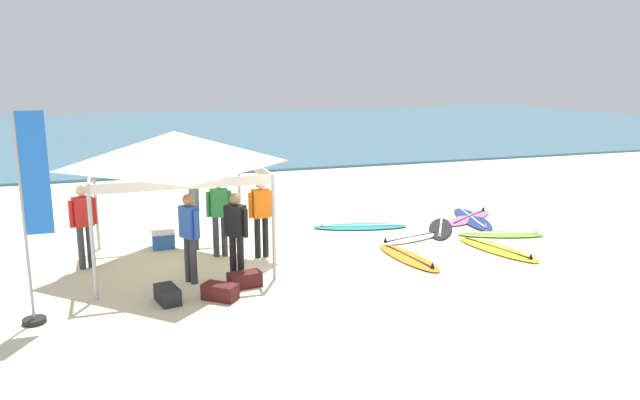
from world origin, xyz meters
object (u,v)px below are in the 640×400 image
(surfboard_pink, at_px, (469,218))
(gear_bag_near_tent, at_px, (168,295))
(person_red, at_px, (84,221))
(gear_bag_on_sand, at_px, (220,292))
(person_orange, at_px, (261,212))
(surfboard_white, at_px, (410,238))
(cooler_box, at_px, (163,240))
(person_blue, at_px, (189,232))
(gear_bag_by_pole, at_px, (245,280))
(person_green, at_px, (219,212))
(surfboard_navy, at_px, (472,219))
(surfboard_black, at_px, (441,228))
(person_grey, at_px, (194,206))
(surfboard_teal, at_px, (360,226))
(canopy_tent, at_px, (174,149))
(person_black, at_px, (236,231))
(surfboard_yellow, at_px, (497,249))
(surfboard_orange, at_px, (408,257))
(banner_flag, at_px, (33,227))
(surfboard_lime, at_px, (501,234))

(surfboard_pink, height_order, gear_bag_near_tent, gear_bag_near_tent)
(person_red, xyz_separation_m, gear_bag_on_sand, (2.26, -2.60, -0.85))
(person_orange, distance_m, person_red, 3.56)
(surfboard_white, height_order, cooler_box, cooler_box)
(surfboard_pink, xyz_separation_m, gear_bag_on_sand, (-7.40, -3.69, 0.10))
(person_orange, relative_size, person_blue, 1.00)
(gear_bag_by_pole, relative_size, cooler_box, 1.20)
(surfboard_white, distance_m, person_green, 4.58)
(surfboard_navy, height_order, gear_bag_by_pole, gear_bag_by_pole)
(surfboard_black, height_order, surfboard_pink, same)
(person_grey, bearing_deg, surfboard_teal, 6.49)
(person_blue, bearing_deg, canopy_tent, 93.54)
(surfboard_navy, relative_size, person_grey, 1.53)
(surfboard_white, xyz_separation_m, person_red, (-7.18, 0.25, 0.95))
(person_black, bearing_deg, gear_bag_on_sand, -118.98)
(gear_bag_on_sand, bearing_deg, canopy_tent, 100.78)
(surfboard_teal, xyz_separation_m, gear_bag_by_pole, (-3.68, -3.29, 0.10))
(surfboard_pink, bearing_deg, surfboard_yellow, -110.85)
(surfboard_yellow, relative_size, surfboard_teal, 0.95)
(person_green, bearing_deg, surfboard_navy, 8.26)
(surfboard_orange, bearing_deg, person_blue, 179.47)
(surfboard_teal, xyz_separation_m, person_green, (-3.77, -1.24, 0.95))
(surfboard_black, distance_m, cooler_box, 6.78)
(surfboard_teal, height_order, gear_bag_by_pole, gear_bag_by_pole)
(surfboard_orange, distance_m, banner_flag, 7.29)
(canopy_tent, relative_size, person_green, 1.95)
(person_red, xyz_separation_m, gear_bag_near_tent, (1.38, -2.45, -0.85))
(surfboard_navy, height_order, gear_bag_near_tent, gear_bag_near_tent)
(surfboard_lime, xyz_separation_m, cooler_box, (-7.85, 1.58, 0.16))
(surfboard_navy, bearing_deg, person_black, -158.89)
(surfboard_pink, relative_size, person_blue, 1.27)
(surfboard_teal, bearing_deg, surfboard_navy, -4.22)
(surfboard_navy, bearing_deg, surfboard_lime, -97.80)
(surfboard_yellow, height_order, cooler_box, cooler_box)
(surfboard_navy, relative_size, surfboard_teal, 1.06)
(surfboard_pink, bearing_deg, person_black, -157.81)
(gear_bag_near_tent, bearing_deg, person_blue, 59.95)
(surfboard_pink, distance_m, banner_flag, 11.03)
(surfboard_orange, distance_m, person_grey, 4.85)
(surfboard_yellow, relative_size, person_red, 1.37)
(person_grey, height_order, banner_flag, banner_flag)
(surfboard_teal, distance_m, person_red, 6.65)
(canopy_tent, relative_size, surfboard_white, 1.70)
(person_black, bearing_deg, surfboard_black, 20.27)
(surfboard_white, height_order, person_grey, person_grey)
(surfboard_white, xyz_separation_m, gear_bag_on_sand, (-4.92, -2.35, 0.10))
(person_orange, distance_m, cooler_box, 2.50)
(surfboard_navy, bearing_deg, canopy_tent, -171.11)
(surfboard_pink, xyz_separation_m, person_grey, (-7.38, -0.40, 0.95))
(canopy_tent, xyz_separation_m, surfboard_teal, (4.66, 1.46, -2.35))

